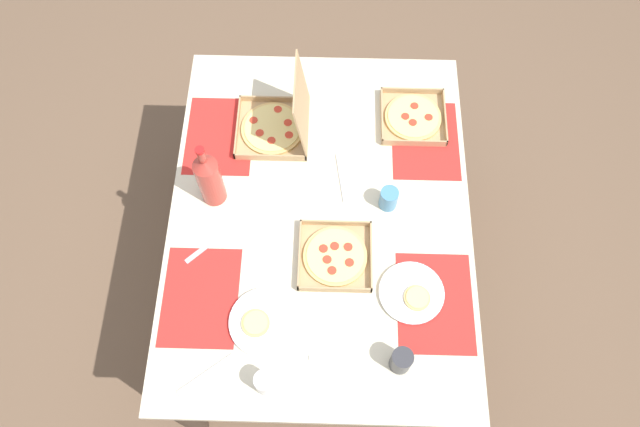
# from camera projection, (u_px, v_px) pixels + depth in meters

# --- Properties ---
(ground_plane) EXTENTS (6.00, 6.00, 0.00)m
(ground_plane) POSITION_uv_depth(u_px,v_px,m) (320.00, 280.00, 2.85)
(ground_plane) COLOR brown
(dining_table) EXTENTS (1.47, 1.11, 0.73)m
(dining_table) POSITION_uv_depth(u_px,v_px,m) (320.00, 224.00, 2.28)
(dining_table) COLOR #3F3328
(dining_table) RESTS_ON ground_plane
(placemat_near_left) EXTENTS (0.36, 0.26, 0.00)m
(placemat_near_left) POSITION_uv_depth(u_px,v_px,m) (220.00, 136.00, 2.34)
(placemat_near_left) COLOR red
(placemat_near_left) RESTS_ON dining_table
(placemat_near_right) EXTENTS (0.36, 0.26, 0.00)m
(placemat_near_right) POSITION_uv_depth(u_px,v_px,m) (201.00, 297.00, 2.05)
(placemat_near_right) COLOR red
(placemat_near_right) RESTS_ON dining_table
(placemat_far_left) EXTENTS (0.36, 0.26, 0.00)m
(placemat_far_left) POSITION_uv_depth(u_px,v_px,m) (425.00, 140.00, 2.33)
(placemat_far_left) COLOR red
(placemat_far_left) RESTS_ON dining_table
(placemat_far_right) EXTENTS (0.36, 0.26, 0.00)m
(placemat_far_right) POSITION_uv_depth(u_px,v_px,m) (435.00, 303.00, 2.04)
(placemat_far_right) COLOR red
(placemat_far_right) RESTS_ON dining_table
(pizza_box_center) EXTENTS (0.26, 0.26, 0.04)m
(pizza_box_center) POSITION_uv_depth(u_px,v_px,m) (335.00, 256.00, 2.11)
(pizza_box_center) COLOR tan
(pizza_box_center) RESTS_ON dining_table
(pizza_box_corner_left) EXTENTS (0.28, 0.28, 0.31)m
(pizza_box_corner_left) POSITION_uv_depth(u_px,v_px,m) (279.00, 124.00, 2.31)
(pizza_box_corner_left) COLOR tan
(pizza_box_corner_left) RESTS_ON dining_table
(pizza_box_edge_far) EXTENTS (0.26, 0.26, 0.04)m
(pizza_box_edge_far) POSITION_uv_depth(u_px,v_px,m) (413.00, 117.00, 2.37)
(pizza_box_edge_far) COLOR tan
(pizza_box_edge_far) RESTS_ON dining_table
(plate_far_right) EXTENTS (0.23, 0.23, 0.03)m
(plate_far_right) POSITION_uv_depth(u_px,v_px,m) (412.00, 293.00, 2.05)
(plate_far_right) COLOR white
(plate_far_right) RESTS_ON dining_table
(plate_near_left) EXTENTS (0.24, 0.24, 0.03)m
(plate_near_left) POSITION_uv_depth(u_px,v_px,m) (263.00, 322.00, 2.01)
(plate_near_left) COLOR white
(plate_near_left) RESTS_ON dining_table
(soda_bottle) EXTENTS (0.09, 0.09, 0.32)m
(soda_bottle) POSITION_uv_depth(u_px,v_px,m) (209.00, 178.00, 2.11)
(soda_bottle) COLOR #B2382D
(soda_bottle) RESTS_ON dining_table
(cup_red) EXTENTS (0.07, 0.07, 0.10)m
(cup_red) POSITION_uv_depth(u_px,v_px,m) (401.00, 361.00, 1.91)
(cup_red) COLOR #333338
(cup_red) RESTS_ON dining_table
(cup_spare) EXTENTS (0.06, 0.06, 0.09)m
(cup_spare) POSITION_uv_depth(u_px,v_px,m) (265.00, 383.00, 1.88)
(cup_spare) COLOR silver
(cup_spare) RESTS_ON dining_table
(cup_dark) EXTENTS (0.07, 0.07, 0.09)m
(cup_dark) POSITION_uv_depth(u_px,v_px,m) (389.00, 199.00, 2.17)
(cup_dark) COLOR teal
(cup_dark) RESTS_ON dining_table
(knife_by_far_left) EXTENTS (0.16, 0.17, 0.00)m
(knife_by_far_left) POSITION_uv_depth(u_px,v_px,m) (210.00, 244.00, 2.14)
(knife_by_far_left) COLOR #B7B7BC
(knife_by_far_left) RESTS_ON dining_table
(knife_by_far_right) EXTENTS (0.21, 0.05, 0.00)m
(knife_by_far_right) POSITION_uv_depth(u_px,v_px,m) (342.00, 178.00, 2.26)
(knife_by_far_right) COLOR #B7B7BC
(knife_by_far_right) RESTS_ON dining_table
(knife_by_near_left) EXTENTS (0.14, 0.18, 0.00)m
(knife_by_near_left) POSITION_uv_depth(u_px,v_px,m) (206.00, 374.00, 1.94)
(knife_by_near_left) COLOR #B7B7BC
(knife_by_near_left) RESTS_ON dining_table
(fork_by_near_right) EXTENTS (0.04, 0.19, 0.00)m
(fork_by_near_right) POSITION_uv_depth(u_px,v_px,m) (338.00, 355.00, 1.96)
(fork_by_near_right) COLOR #B7B7BC
(fork_by_near_right) RESTS_ON dining_table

